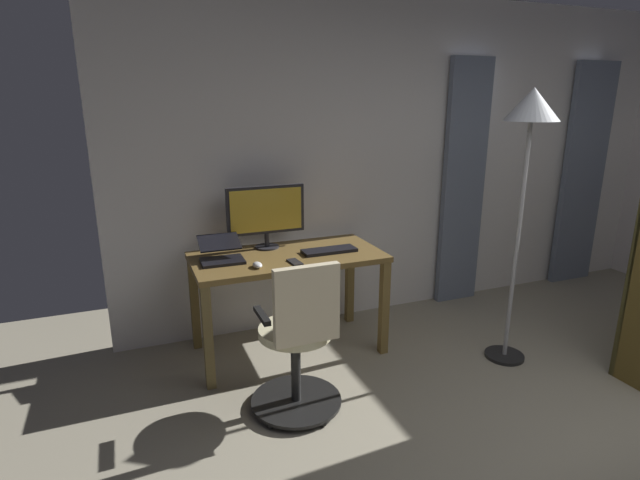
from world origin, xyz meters
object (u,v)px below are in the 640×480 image
object	(u,v)px
computer_keyboard	(329,250)
desk	(288,268)
office_chair	(299,344)
floor_lamp	(530,130)
cell_phone_by_monitor	(295,262)
laptop	(221,254)
computer_mouse	(257,265)
computer_monitor	(266,212)

from	to	relation	value
computer_keyboard	desk	bearing A→B (deg)	-11.26
office_chair	floor_lamp	world-z (taller)	floor_lamp
computer_keyboard	cell_phone_by_monitor	distance (m)	0.34
computer_keyboard	floor_lamp	bearing A→B (deg)	150.75
desk	floor_lamp	bearing A→B (deg)	154.15
office_chair	laptop	distance (m)	0.92
computer_keyboard	laptop	bearing A→B (deg)	-6.80
office_chair	computer_keyboard	xyz separation A→B (m)	(-0.49, -0.71, 0.32)
desk	floor_lamp	world-z (taller)	floor_lamp
computer_mouse	cell_phone_by_monitor	size ratio (longest dim) A/B	0.69
laptop	cell_phone_by_monitor	bearing A→B (deg)	154.54
floor_lamp	laptop	bearing A→B (deg)	-20.92
office_chair	cell_phone_by_monitor	size ratio (longest dim) A/B	6.82
desk	office_chair	bearing A→B (deg)	76.39
cell_phone_by_monitor	floor_lamp	size ratio (longest dim) A/B	0.08
office_chair	laptop	size ratio (longest dim) A/B	3.19
desk	office_chair	size ratio (longest dim) A/B	1.39
laptop	office_chair	bearing A→B (deg)	110.71
laptop	floor_lamp	xyz separation A→B (m)	(-1.91, 0.73, 0.83)
computer_keyboard	computer_mouse	xyz separation A→B (m)	(0.58, 0.14, 0.01)
floor_lamp	office_chair	bearing A→B (deg)	2.38
computer_monitor	computer_mouse	world-z (taller)	computer_monitor
laptop	floor_lamp	bearing A→B (deg)	160.26
computer_monitor	floor_lamp	distance (m)	1.89
computer_monitor	laptop	size ratio (longest dim) A/B	1.90
office_chair	laptop	bearing A→B (deg)	109.14
computer_keyboard	cell_phone_by_monitor	bearing A→B (deg)	23.68
computer_mouse	floor_lamp	world-z (taller)	floor_lamp
desk	computer_mouse	xyz separation A→B (m)	(0.27, 0.20, 0.12)
cell_phone_by_monitor	floor_lamp	bearing A→B (deg)	155.88
floor_lamp	computer_mouse	bearing A→B (deg)	-16.16
computer_keyboard	laptop	distance (m)	0.78
computer_monitor	computer_mouse	xyz separation A→B (m)	(0.19, 0.42, -0.25)
computer_keyboard	cell_phone_by_monitor	xyz separation A→B (m)	(0.31, 0.14, -0.01)
computer_keyboard	laptop	xyz separation A→B (m)	(0.77, -0.09, 0.04)
computer_monitor	computer_keyboard	xyz separation A→B (m)	(-0.39, 0.28, -0.26)
desk	office_chair	distance (m)	0.81
computer_monitor	laptop	distance (m)	0.48
computer_mouse	cell_phone_by_monitor	distance (m)	0.26
office_chair	floor_lamp	bearing A→B (deg)	1.99
computer_keyboard	office_chair	bearing A→B (deg)	55.36
floor_lamp	computer_keyboard	bearing A→B (deg)	-29.25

